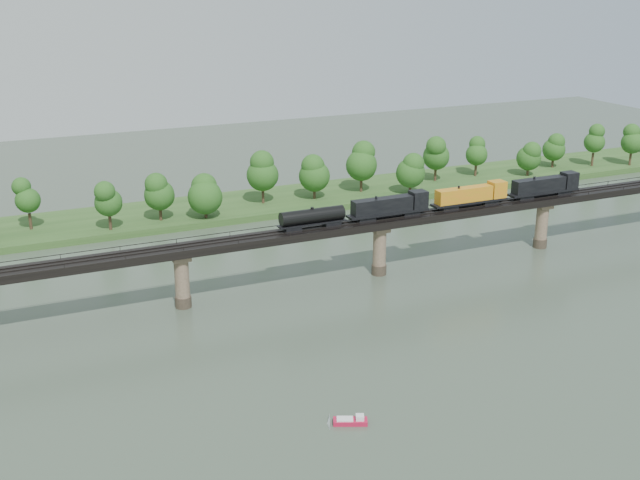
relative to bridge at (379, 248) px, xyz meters
name	(u,v)px	position (x,y,z in m)	size (l,w,h in m)	color
ground	(463,333)	(0.00, -30.00, -5.46)	(400.00, 400.00, 0.00)	#364436
far_bank	(278,201)	(0.00, 55.00, -4.66)	(300.00, 24.00, 1.60)	#2B4F1F
bridge	(379,248)	(0.00, 0.00, 0.00)	(236.00, 30.00, 11.50)	#473A2D
bridge_superstructure	(380,218)	(0.00, 0.00, 6.33)	(220.00, 4.90, 0.75)	black
far_treeline	(254,179)	(-8.21, 50.52, 3.37)	(289.06, 17.54, 13.60)	#382619
freight_train	(444,200)	(14.50, 0.00, 8.33)	(69.49, 2.71, 4.78)	black
motorboat	(351,421)	(-29.85, -47.69, -5.02)	(4.86, 3.37, 1.28)	#B61437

